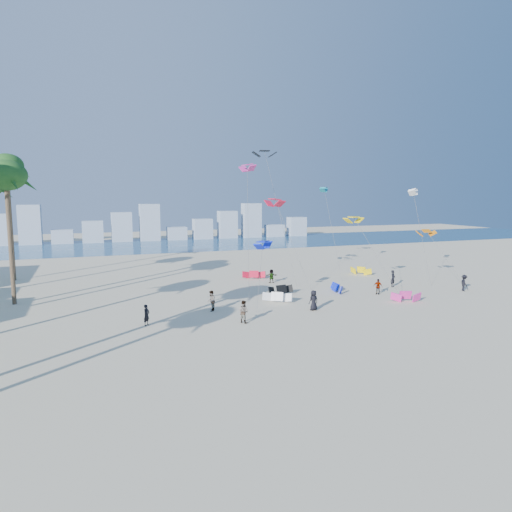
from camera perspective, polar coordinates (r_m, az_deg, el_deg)
name	(u,v)px	position (r m, az deg, el deg)	size (l,w,h in m)	color
ground	(299,359)	(29.96, 5.38, -12.64)	(220.00, 220.00, 0.00)	beige
ocean	(150,245)	(98.62, -13.04, 1.32)	(220.00, 220.00, 0.00)	navy
kitesurfer_near	(147,315)	(37.92, -13.42, -7.13)	(0.62, 0.41, 1.71)	black
kitesurfer_mid	(243,312)	(37.69, -1.57, -6.90)	(0.90, 0.70, 1.86)	gray
kitesurfers_far	(338,287)	(48.63, 10.19, -3.78)	(29.02, 14.24, 1.90)	black
grounded_kites	(319,285)	(51.19, 7.79, -3.64)	(19.67, 18.51, 0.94)	black
flying_kites	(310,194)	(52.64, 6.66, 7.66)	(24.90, 17.87, 16.15)	#0D22DE
distant_skyline	(138,227)	(108.12, -14.40, 3.44)	(85.00, 3.00, 8.40)	#9EADBF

